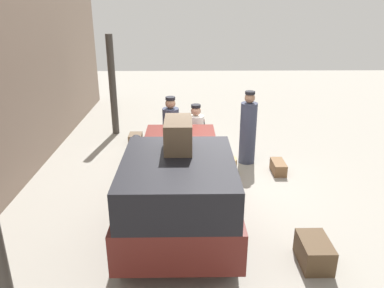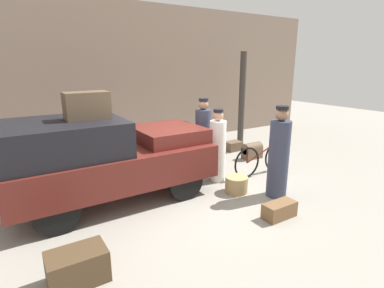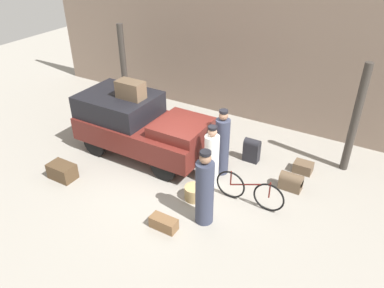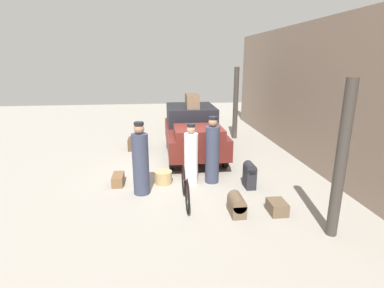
% 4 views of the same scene
% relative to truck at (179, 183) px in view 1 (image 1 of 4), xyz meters
% --- Properties ---
extents(ground_plane, '(30.00, 30.00, 0.00)m').
position_rel_truck_xyz_m(ground_plane, '(1.69, -0.45, -0.93)').
color(ground_plane, gray).
extents(station_building_facade, '(16.00, 0.15, 4.50)m').
position_rel_truck_xyz_m(station_building_facade, '(1.69, 3.62, 1.32)').
color(station_building_facade, gray).
rests_on(station_building_facade, ground).
extents(canopy_pillar_right, '(0.21, 0.21, 3.05)m').
position_rel_truck_xyz_m(canopy_pillar_right, '(5.39, 2.11, 0.59)').
color(canopy_pillar_right, '#38332D').
rests_on(canopy_pillar_right, ground).
extents(truck, '(3.86, 1.87, 1.68)m').
position_rel_truck_xyz_m(truck, '(0.00, 0.00, 0.00)').
color(truck, black).
rests_on(truck, ground).
extents(bicycle, '(1.75, 0.04, 0.81)m').
position_rel_truck_xyz_m(bicycle, '(3.69, -0.63, -0.54)').
color(bicycle, black).
rests_on(bicycle, ground).
extents(wicker_basket, '(0.48, 0.48, 0.35)m').
position_rel_truck_xyz_m(wicker_basket, '(2.45, -1.13, -0.76)').
color(wicker_basket, tan).
rests_on(wicker_basket, ground).
extents(porter_with_bicycle, '(0.38, 0.38, 1.87)m').
position_rel_truck_xyz_m(porter_with_bicycle, '(2.52, 0.24, -0.07)').
color(porter_with_bicycle, '#33384C').
rests_on(porter_with_bicycle, ground).
extents(porter_lifting_near_truck, '(0.38, 0.38, 1.69)m').
position_rel_truck_xyz_m(porter_lifting_near_truck, '(2.52, -0.35, -0.16)').
color(porter_lifting_near_truck, white).
rests_on(porter_lifting_near_truck, ground).
extents(conductor_in_dark_uniform, '(0.41, 0.41, 1.87)m').
position_rel_truck_xyz_m(conductor_in_dark_uniform, '(3.05, -1.69, -0.07)').
color(conductor_in_dark_uniform, '#33384C').
rests_on(conductor_in_dark_uniform, ground).
extents(trunk_large_brown, '(0.63, 0.29, 0.28)m').
position_rel_truck_xyz_m(trunk_large_brown, '(2.39, -2.37, -0.79)').
color(trunk_large_brown, brown).
rests_on(trunk_large_brown, ground).
extents(suitcase_black_upright, '(0.45, 0.26, 0.70)m').
position_rel_truck_xyz_m(suitcase_black_upright, '(3.01, 1.17, -0.55)').
color(suitcase_black_upright, '#232328').
rests_on(suitcase_black_upright, ground).
extents(trunk_wicker_pale, '(0.71, 0.46, 0.42)m').
position_rel_truck_xyz_m(trunk_wicker_pale, '(-1.01, -2.15, -0.72)').
color(trunk_wicker_pale, '#4C3823').
rests_on(trunk_wicker_pale, ground).
extents(suitcase_tan_flat, '(0.57, 0.31, 0.46)m').
position_rel_truck_xyz_m(suitcase_tan_flat, '(4.39, 0.46, -0.70)').
color(suitcase_tan_flat, brown).
rests_on(suitcase_tan_flat, ground).
extents(trunk_umber_medium, '(0.50, 0.37, 0.29)m').
position_rel_truck_xyz_m(trunk_umber_medium, '(4.46, 1.37, -0.79)').
color(trunk_umber_medium, brown).
rests_on(trunk_umber_medium, ground).
extents(trunk_on_truck_roof, '(0.78, 0.44, 0.49)m').
position_rel_truck_xyz_m(trunk_on_truck_roof, '(-0.22, -0.00, 1.00)').
color(trunk_on_truck_roof, brown).
rests_on(trunk_on_truck_roof, truck).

